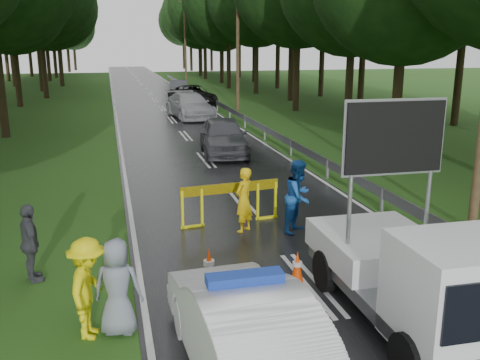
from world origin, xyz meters
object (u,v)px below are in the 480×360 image
object	(u,v)px
officer	(244,200)
queue_car_first	(223,136)
police_sedan	(245,330)
queue_car_third	(193,96)
queue_car_fourth	(179,89)
work_truck	(421,275)
barrier	(230,193)
queue_car_second	(190,105)
civilian	(299,196)

from	to	relation	value
officer	queue_car_first	bearing A→B (deg)	-140.86
officer	police_sedan	bearing A→B (deg)	34.14
queue_car_first	queue_car_third	distance (m)	17.86
police_sedan	officer	distance (m)	6.13
queue_car_third	queue_car_fourth	size ratio (longest dim) A/B	1.28
work_truck	barrier	xyz separation A→B (m)	(-1.85, 6.12, -0.16)
police_sedan	queue_car_first	distance (m)	15.95
police_sedan	queue_car_fourth	world-z (taller)	police_sedan
police_sedan	queue_car_third	bearing A→B (deg)	-101.02
queue_car_fourth	queue_car_third	bearing A→B (deg)	-83.66
officer	barrier	bearing A→B (deg)	-115.56
queue_car_second	queue_car_fourth	size ratio (longest dim) A/B	1.23
queue_car_second	queue_car_first	bearing A→B (deg)	-99.06
barrier	queue_car_fourth	xyz separation A→B (m)	(3.08, 34.31, -0.12)
queue_car_second	queue_car_fourth	xyz separation A→B (m)	(1.04, 13.53, -0.06)
officer	civilian	xyz separation A→B (m)	(1.36, -0.32, 0.10)
civilian	queue_car_fourth	size ratio (longest dim) A/B	0.42
police_sedan	queue_car_second	size ratio (longest dim) A/B	0.82
barrier	queue_car_second	xyz separation A→B (m)	(2.04, 20.78, -0.06)
barrier	queue_car_third	size ratio (longest dim) A/B	0.48
police_sedan	barrier	world-z (taller)	police_sedan
civilian	queue_car_first	xyz separation A→B (m)	(0.17, 10.04, -0.15)
work_truck	civilian	size ratio (longest dim) A/B	2.51
queue_car_third	queue_car_second	bearing A→B (deg)	-108.12
queue_car_fourth	barrier	bearing A→B (deg)	-89.32
police_sedan	barrier	bearing A→B (deg)	-104.42
barrier	queue_car_first	xyz separation A→B (m)	(1.73, 9.04, -0.06)
work_truck	queue_car_fourth	size ratio (longest dim) A/B	1.07
civilian	barrier	bearing A→B (deg)	103.13
queue_car_second	queue_car_fourth	world-z (taller)	queue_car_second
police_sedan	queue_car_second	distance (m)	27.60
queue_car_first	barrier	bearing A→B (deg)	-94.69
work_truck	barrier	distance (m)	6.39
officer	queue_car_fourth	xyz separation A→B (m)	(2.88, 34.99, -0.11)
work_truck	officer	distance (m)	5.69
police_sedan	queue_car_third	world-z (taller)	police_sedan
civilian	queue_car_second	xyz separation A→B (m)	(0.47, 21.78, -0.15)
police_sedan	queue_car_fourth	xyz separation A→B (m)	(4.36, 40.94, -0.00)
barrier	officer	world-z (taller)	officer
work_truck	officer	bearing A→B (deg)	107.63
barrier	queue_car_first	size ratio (longest dim) A/B	0.58
civilian	queue_car_third	bearing A→B (deg)	42.50
work_truck	queue_car_third	size ratio (longest dim) A/B	0.83
police_sedan	civilian	xyz separation A→B (m)	(2.84, 5.63, 0.21)
barrier	officer	size ratio (longest dim) A/B	1.61
police_sedan	queue_car_fourth	bearing A→B (deg)	-99.56
barrier	civilian	world-z (taller)	civilian
civilian	queue_car_fourth	distance (m)	35.34
work_truck	queue_car_fourth	world-z (taller)	work_truck
queue_car_first	queue_car_third	xyz separation A→B (m)	(1.42, 17.80, -0.01)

